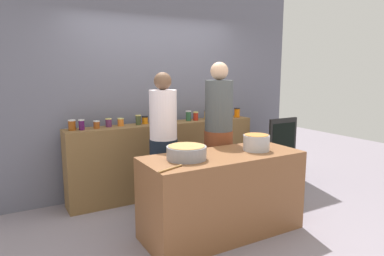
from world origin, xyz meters
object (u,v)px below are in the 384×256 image
(preserve_jar_1, at_px, (82,125))
(cooking_pot_left, at_px, (187,153))
(preserve_jar_11, at_px, (196,116))
(preserve_jar_10, at_px, (188,116))
(preserve_jar_0, at_px, (72,125))
(cook_with_tongs, at_px, (164,152))
(preserve_jar_6, at_px, (145,120))
(preserve_jar_9, at_px, (174,118))
(preserve_jar_2, at_px, (97,125))
(wooden_spoon, at_px, (170,169))
(preserve_jar_14, at_px, (237,113))
(preserve_jar_8, at_px, (165,119))
(cooking_pot_center, at_px, (256,143))
(preserve_jar_4, at_px, (121,122))
(preserve_jar_5, at_px, (138,120))
(cook_in_cap, at_px, (218,144))
(preserve_jar_3, at_px, (109,123))
(preserve_jar_7, at_px, (160,120))
(preserve_jar_12, at_px, (207,115))
(chalkboard_sign, at_px, (282,151))
(preserve_jar_13, at_px, (223,115))

(preserve_jar_1, relative_size, cooking_pot_left, 0.33)
(preserve_jar_1, relative_size, preserve_jar_11, 1.02)
(preserve_jar_10, height_order, preserve_jar_11, preserve_jar_10)
(preserve_jar_0, distance_m, cook_with_tongs, 1.17)
(preserve_jar_6, bearing_deg, preserve_jar_9, -0.15)
(preserve_jar_2, bearing_deg, wooden_spoon, -82.28)
(preserve_jar_10, relative_size, preserve_jar_14, 1.01)
(preserve_jar_14, xyz_separation_m, wooden_spoon, (-1.93, -1.60, -0.21))
(preserve_jar_8, xyz_separation_m, cooking_pot_center, (0.40, -1.47, -0.11))
(preserve_jar_8, bearing_deg, preserve_jar_2, -177.94)
(preserve_jar_4, bearing_deg, preserve_jar_5, -6.33)
(preserve_jar_2, bearing_deg, preserve_jar_10, 0.46)
(preserve_jar_0, height_order, preserve_jar_4, preserve_jar_0)
(preserve_jar_8, xyz_separation_m, cook_in_cap, (0.31, -0.86, -0.23))
(preserve_jar_0, relative_size, preserve_jar_11, 1.01)
(preserve_jar_2, height_order, cook_with_tongs, cook_with_tongs)
(cook_with_tongs, bearing_deg, preserve_jar_5, 93.79)
(preserve_jar_3, height_order, preserve_jar_8, preserve_jar_3)
(preserve_jar_8, xyz_separation_m, cooking_pot_left, (-0.44, -1.42, -0.13))
(preserve_jar_7, distance_m, preserve_jar_8, 0.12)
(preserve_jar_7, relative_size, preserve_jar_8, 1.03)
(preserve_jar_5, height_order, preserve_jar_7, preserve_jar_5)
(preserve_jar_4, bearing_deg, preserve_jar_8, -0.48)
(preserve_jar_4, relative_size, preserve_jar_12, 0.75)
(preserve_jar_2, bearing_deg, cook_with_tongs, -48.26)
(cooking_pot_left, height_order, wooden_spoon, cooking_pot_left)
(chalkboard_sign, bearing_deg, preserve_jar_2, 169.05)
(preserve_jar_0, height_order, cooking_pot_center, preserve_jar_0)
(cook_with_tongs, bearing_deg, preserve_jar_6, 84.95)
(preserve_jar_4, bearing_deg, preserve_jar_9, 0.99)
(cooking_pot_left, distance_m, chalkboard_sign, 2.35)
(preserve_jar_2, xyz_separation_m, wooden_spoon, (0.22, -1.64, -0.18))
(preserve_jar_6, distance_m, preserve_jar_8, 0.30)
(preserve_jar_12, bearing_deg, cook_with_tongs, -147.41)
(cooking_pot_left, bearing_deg, preserve_jar_9, 68.03)
(preserve_jar_8, height_order, preserve_jar_10, preserve_jar_10)
(preserve_jar_8, height_order, preserve_jar_13, preserve_jar_13)
(preserve_jar_14, bearing_deg, cooking_pot_left, -140.36)
(preserve_jar_9, bearing_deg, cook_with_tongs, -124.34)
(preserve_jar_5, height_order, preserve_jar_6, preserve_jar_5)
(preserve_jar_0, relative_size, preserve_jar_14, 0.89)
(cooking_pot_center, bearing_deg, cook_with_tongs, 134.77)
(preserve_jar_5, distance_m, preserve_jar_14, 1.60)
(preserve_jar_7, bearing_deg, preserve_jar_1, 179.50)
(preserve_jar_3, xyz_separation_m, preserve_jar_4, (0.16, -0.00, -0.00))
(preserve_jar_1, xyz_separation_m, preserve_jar_4, (0.51, 0.06, -0.01))
(preserve_jar_1, height_order, cook_with_tongs, cook_with_tongs)
(preserve_jar_2, bearing_deg, preserve_jar_8, 2.06)
(cooking_pot_left, bearing_deg, preserve_jar_1, 117.23)
(preserve_jar_8, relative_size, cooking_pot_center, 0.37)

